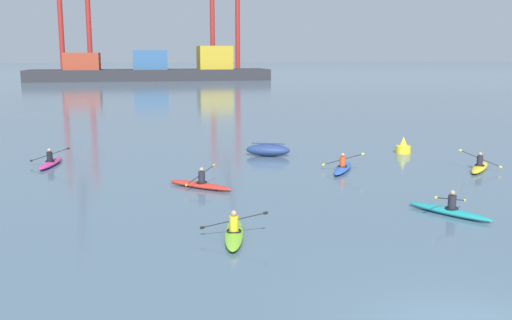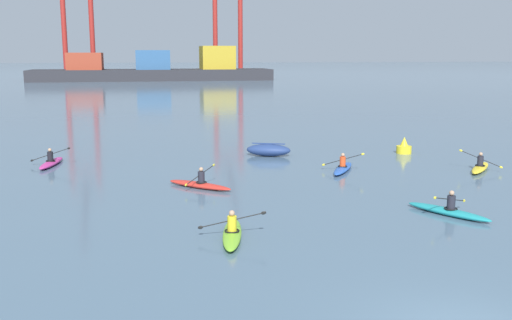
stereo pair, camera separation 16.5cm
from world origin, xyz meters
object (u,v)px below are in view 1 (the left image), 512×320
at_px(capsized_dinghy, 268,150).
at_px(kayak_lime, 234,233).
at_px(kayak_blue, 343,168).
at_px(gantry_crane_west_mid, 225,9).
at_px(channel_buoy, 403,147).
at_px(kayak_yellow, 480,167).
at_px(kayak_teal, 449,210).
at_px(kayak_red, 200,184).
at_px(container_barge, 153,70).
at_px(kayak_magenta, 51,162).

bearing_deg(capsized_dinghy, kayak_lime, -107.02).
bearing_deg(kayak_blue, gantry_crane_west_mid, 84.02).
height_order(channel_buoy, kayak_yellow, kayak_yellow).
bearing_deg(kayak_teal, kayak_blue, 96.89).
xyz_separation_m(channel_buoy, kayak_red, (-13.00, -6.69, -0.19)).
xyz_separation_m(gantry_crane_west_mid, capsized_dinghy, (-15.35, -115.25, -16.54)).
xyz_separation_m(gantry_crane_west_mid, kayak_yellow, (-5.61, -121.56, -16.72)).
bearing_deg(kayak_yellow, kayak_red, -175.61).
xyz_separation_m(gantry_crane_west_mid, kayak_blue, (-12.61, -120.36, -16.72)).
height_order(capsized_dinghy, kayak_lime, kayak_lime).
bearing_deg(container_barge, gantry_crane_west_mid, 36.41).
relative_size(kayak_red, kayak_teal, 0.89).
height_order(gantry_crane_west_mid, kayak_teal, gantry_crane_west_mid).
xyz_separation_m(channel_buoy, kayak_teal, (-4.41, -12.94, -0.19)).
bearing_deg(kayak_teal, gantry_crane_west_mid, 84.87).
distance_m(kayak_yellow, kayak_blue, 7.10).
height_order(capsized_dinghy, kayak_magenta, kayak_magenta).
bearing_deg(kayak_red, kayak_yellow, 4.39).
xyz_separation_m(container_barge, kayak_red, (-1.35, -108.80, -2.25)).
distance_m(kayak_yellow, kayak_teal, 9.47).
distance_m(kayak_yellow, kayak_lime, 16.58).
relative_size(gantry_crane_west_mid, kayak_yellow, 11.51).
bearing_deg(kayak_yellow, container_barge, 96.99).
distance_m(kayak_red, kayak_magenta, 10.00).
bearing_deg(kayak_red, capsized_dinghy, 57.09).
bearing_deg(container_barge, kayak_teal, -86.40).
height_order(kayak_red, kayak_blue, kayak_blue).
distance_m(capsized_dinghy, kayak_blue, 5.81).
bearing_deg(channel_buoy, container_barge, 96.51).
height_order(gantry_crane_west_mid, channel_buoy, gantry_crane_west_mid).
distance_m(channel_buoy, kayak_yellow, 5.79).
height_order(kayak_yellow, kayak_magenta, kayak_yellow).
bearing_deg(kayak_blue, kayak_teal, -83.11).
bearing_deg(kayak_lime, kayak_teal, 7.46).
relative_size(gantry_crane_west_mid, kayak_red, 11.79).
bearing_deg(channel_buoy, kayak_lime, -132.18).
distance_m(channel_buoy, kayak_magenta, 20.27).
relative_size(channel_buoy, kayak_red, 0.35).
height_order(kayak_teal, kayak_lime, same).
relative_size(container_barge, kayak_magenta, 15.43).
bearing_deg(channel_buoy, kayak_blue, -141.20).
bearing_deg(gantry_crane_west_mid, kayak_red, -99.33).
xyz_separation_m(gantry_crane_west_mid, kayak_magenta, (-27.43, -115.81, -16.72)).
height_order(capsized_dinghy, kayak_teal, kayak_teal).
relative_size(kayak_teal, kayak_magenta, 0.94).
height_order(gantry_crane_west_mid, kayak_lime, gantry_crane_west_mid).
xyz_separation_m(channel_buoy, kayak_magenta, (-20.27, 0.18, -0.19)).
height_order(kayak_teal, kayak_magenta, kayak_magenta).
bearing_deg(kayak_red, kayak_lime, -87.74).
bearing_deg(kayak_magenta, kayak_blue, -17.06).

